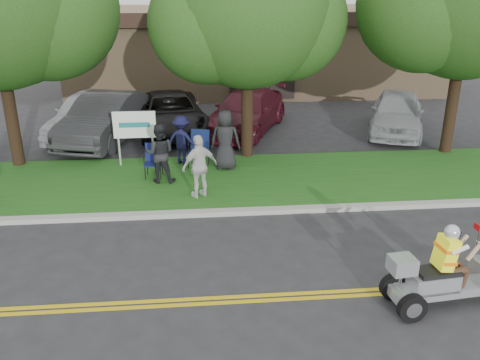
{
  "coord_description": "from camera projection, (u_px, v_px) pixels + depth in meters",
  "views": [
    {
      "loc": [
        -1.11,
        -8.12,
        5.32
      ],
      "look_at": [
        -0.19,
        2.0,
        1.31
      ],
      "focal_mm": 38.0,
      "sensor_mm": 36.0,
      "label": 1
    }
  ],
  "objects": [
    {
      "name": "spectator_adult_mid",
      "position": [
        160.0,
        153.0,
        13.8
      ],
      "size": [
        0.87,
        0.72,
        1.65
      ],
      "primitive_type": "imported",
      "rotation": [
        0.0,
        0.0,
        3.02
      ],
      "color": "black",
      "rests_on": "grass_verge"
    },
    {
      "name": "ground",
      "position": [
        260.0,
        283.0,
        9.57
      ],
      "size": [
        120.0,
        120.0,
        0.0
      ],
      "primitive_type": "plane",
      "color": "#28282B",
      "rests_on": "ground"
    },
    {
      "name": "parked_car_left",
      "position": [
        106.0,
        118.0,
        17.69
      ],
      "size": [
        3.0,
        5.3,
        1.65
      ],
      "primitive_type": "imported",
      "rotation": [
        0.0,
        0.0,
        -0.26
      ],
      "color": "#2B2C2E",
      "rests_on": "ground"
    },
    {
      "name": "parked_car_far_right",
      "position": [
        397.0,
        112.0,
        18.72
      ],
      "size": [
        3.43,
        4.9,
        1.55
      ],
      "primitive_type": "imported",
      "rotation": [
        0.0,
        0.0,
        -0.39
      ],
      "color": "#A5A8AC",
      "rests_on": "ground"
    },
    {
      "name": "centerline_near",
      "position": [
        264.0,
        301.0,
        9.03
      ],
      "size": [
        60.0,
        0.1,
        0.01
      ],
      "primitive_type": "cube",
      "color": "gold",
      "rests_on": "ground"
    },
    {
      "name": "parked_car_far_left",
      "position": [
        87.0,
        114.0,
        18.4
      ],
      "size": [
        2.86,
        5.02,
        1.61
      ],
      "primitive_type": "imported",
      "rotation": [
        0.0,
        0.0,
        -0.21
      ],
      "color": "#BABCC2",
      "rests_on": "ground"
    },
    {
      "name": "spectator_chair_a",
      "position": [
        182.0,
        140.0,
        15.23
      ],
      "size": [
        1.1,
        0.89,
        1.49
      ],
      "primitive_type": "imported",
      "rotation": [
        0.0,
        0.0,
        2.73
      ],
      "color": "#15153A",
      "rests_on": "grass_verge"
    },
    {
      "name": "parked_car_mid",
      "position": [
        171.0,
        113.0,
        18.87
      ],
      "size": [
        3.07,
        5.42,
        1.43
      ],
      "primitive_type": "imported",
      "rotation": [
        0.0,
        0.0,
        0.14
      ],
      "color": "black",
      "rests_on": "ground"
    },
    {
      "name": "curb",
      "position": [
        244.0,
        212.0,
        12.37
      ],
      "size": [
        60.0,
        0.25,
        0.12
      ],
      "primitive_type": "cube",
      "color": "#A8A89E",
      "rests_on": "ground"
    },
    {
      "name": "centerline_far",
      "position": [
        263.0,
        295.0,
        9.18
      ],
      "size": [
        60.0,
        0.1,
        0.01
      ],
      "primitive_type": "cube",
      "color": "gold",
      "rests_on": "ground"
    },
    {
      "name": "commercial_building",
      "position": [
        252.0,
        48.0,
        26.58
      ],
      "size": [
        18.0,
        8.2,
        4.0
      ],
      "color": "#9E7F5B",
      "rests_on": "ground"
    },
    {
      "name": "tree_mid",
      "position": [
        249.0,
        13.0,
        14.69
      ],
      "size": [
        5.88,
        4.8,
        7.05
      ],
      "color": "#332114",
      "rests_on": "ground"
    },
    {
      "name": "lawn_chair_a",
      "position": [
        154.0,
        158.0,
        14.32
      ],
      "size": [
        0.53,
        0.55,
        0.94
      ],
      "rotation": [
        0.0,
        0.0,
        -0.08
      ],
      "color": "black",
      "rests_on": "grass_verge"
    },
    {
      "name": "business_sign",
      "position": [
        135.0,
        128.0,
        14.98
      ],
      "size": [
        1.25,
        0.06,
        1.75
      ],
      "color": "silver",
      "rests_on": "ground"
    },
    {
      "name": "trike_scooter",
      "position": [
        446.0,
        278.0,
        8.74
      ],
      "size": [
        2.38,
        0.84,
        1.56
      ],
      "rotation": [
        0.0,
        0.0,
        0.11
      ],
      "color": "black",
      "rests_on": "ground"
    },
    {
      "name": "lawn_chair_b",
      "position": [
        199.0,
        146.0,
        15.12
      ],
      "size": [
        0.71,
        0.72,
        1.08
      ],
      "rotation": [
        0.0,
        0.0,
        -0.28
      ],
      "color": "black",
      "rests_on": "grass_verge"
    },
    {
      "name": "grass_verge",
      "position": [
        237.0,
        180.0,
        14.37
      ],
      "size": [
        60.0,
        4.0,
        0.1
      ],
      "primitive_type": "cube",
      "color": "#225416",
      "rests_on": "ground"
    },
    {
      "name": "spectator_chair_b",
      "position": [
        225.0,
        140.0,
        14.76
      ],
      "size": [
        0.96,
        0.72,
        1.78
      ],
      "primitive_type": "imported",
      "rotation": [
        0.0,
        0.0,
        2.95
      ],
      "color": "black",
      "rests_on": "grass_verge"
    },
    {
      "name": "spectator_adult_right",
      "position": [
        200.0,
        166.0,
        12.84
      ],
      "size": [
        1.04,
        0.78,
        1.64
      ],
      "primitive_type": "imported",
      "rotation": [
        0.0,
        0.0,
        3.6
      ],
      "color": "silver",
      "rests_on": "grass_verge"
    },
    {
      "name": "parked_car_right",
      "position": [
        246.0,
        112.0,
        18.98
      ],
      "size": [
        3.99,
        5.46,
        1.47
      ],
      "primitive_type": "imported",
      "rotation": [
        0.0,
        0.0,
        -0.43
      ],
      "color": "#46101C",
      "rests_on": "ground"
    }
  ]
}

